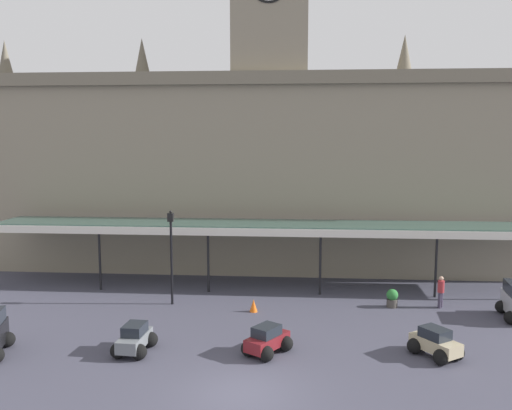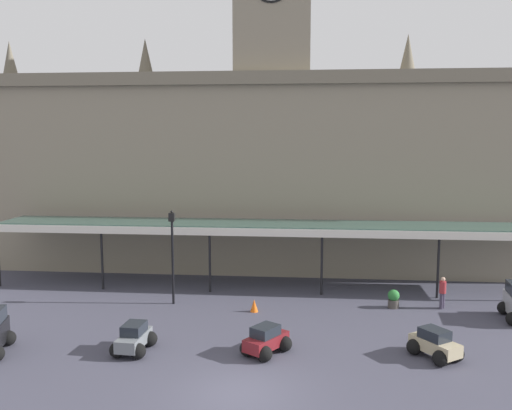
# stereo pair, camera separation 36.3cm
# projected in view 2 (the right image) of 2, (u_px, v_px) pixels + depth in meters

# --- Properties ---
(ground_plane) EXTENTS (140.00, 140.00, 0.00)m
(ground_plane) POSITION_uv_depth(u_px,v_px,m) (238.00, 394.00, 18.75)
(ground_plane) COLOR #424150
(station_building) EXTENTS (38.52, 6.64, 22.42)m
(station_building) POSITION_uv_depth(u_px,v_px,m) (273.00, 161.00, 36.61)
(station_building) COLOR gray
(station_building) RESTS_ON ground
(entrance_canopy) EXTENTS (31.80, 3.26, 3.81)m
(entrance_canopy) POSITION_uv_depth(u_px,v_px,m) (267.00, 226.00, 31.58)
(entrance_canopy) COLOR #38564C
(entrance_canopy) RESTS_ON ground
(car_beige_sedan) EXTENTS (2.14, 2.25, 1.19)m
(car_beige_sedan) POSITION_uv_depth(u_px,v_px,m) (435.00, 346.00, 21.74)
(car_beige_sedan) COLOR tan
(car_beige_sedan) RESTS_ON ground
(car_grey_sedan) EXTENTS (1.61, 2.10, 1.19)m
(car_grey_sedan) POSITION_uv_depth(u_px,v_px,m) (134.00, 340.00, 22.37)
(car_grey_sedan) COLOR slate
(car_grey_sedan) RESTS_ON ground
(car_maroon_sedan) EXTENTS (2.12, 2.25, 1.19)m
(car_maroon_sedan) POSITION_uv_depth(u_px,v_px,m) (266.00, 342.00, 22.16)
(car_maroon_sedan) COLOR maroon
(car_maroon_sedan) RESTS_ON ground
(pedestrian_crossing_forecourt) EXTENTS (0.34, 0.35, 1.67)m
(pedestrian_crossing_forecourt) POSITION_uv_depth(u_px,v_px,m) (443.00, 291.00, 27.94)
(pedestrian_crossing_forecourt) COLOR #3F384C
(pedestrian_crossing_forecourt) RESTS_ON ground
(victorian_lamppost) EXTENTS (0.30, 0.30, 5.01)m
(victorian_lamppost) POSITION_uv_depth(u_px,v_px,m) (172.00, 246.00, 28.47)
(victorian_lamppost) COLOR black
(victorian_lamppost) RESTS_ON ground
(traffic_cone) EXTENTS (0.40, 0.40, 0.64)m
(traffic_cone) POSITION_uv_depth(u_px,v_px,m) (254.00, 306.00, 27.50)
(traffic_cone) COLOR orange
(traffic_cone) RESTS_ON ground
(planter_near_kerb) EXTENTS (0.60, 0.60, 0.96)m
(planter_near_kerb) POSITION_uv_depth(u_px,v_px,m) (394.00, 299.00, 28.12)
(planter_near_kerb) COLOR #47423D
(planter_near_kerb) RESTS_ON ground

